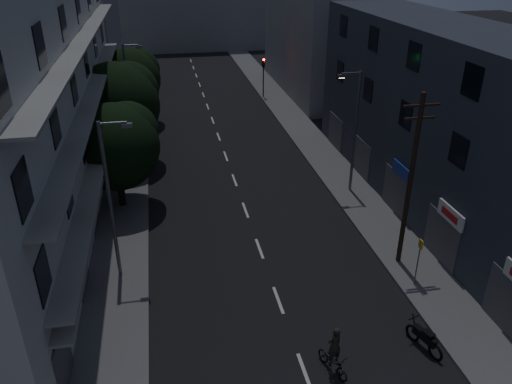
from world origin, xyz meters
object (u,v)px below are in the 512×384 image
object	(u,v)px
utility_pole	(410,179)
bus_stop_sign	(419,254)
cyclist	(333,356)
motorcycle	(424,339)

from	to	relation	value
utility_pole	bus_stop_sign	world-z (taller)	utility_pole
bus_stop_sign	utility_pole	bearing A→B (deg)	86.61
utility_pole	cyclist	size ratio (longest dim) A/B	4.14
motorcycle	cyclist	bearing A→B (deg)	168.22
bus_stop_sign	cyclist	xyz separation A→B (m)	(-5.67, -4.36, -1.16)
utility_pole	motorcycle	size ratio (longest dim) A/B	4.58
utility_pole	motorcycle	distance (m)	7.57
bus_stop_sign	cyclist	bearing A→B (deg)	-142.48
bus_stop_sign	motorcycle	xyz separation A→B (m)	(-1.59, -3.93, -1.38)
utility_pole	cyclist	world-z (taller)	utility_pole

